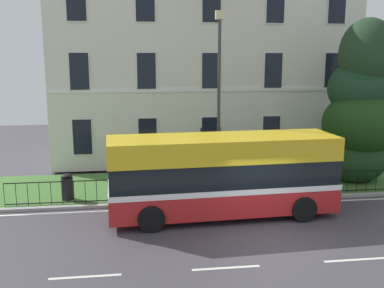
{
  "coord_description": "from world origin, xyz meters",
  "views": [
    {
      "loc": [
        -4.59,
        -13.64,
        6.01
      ],
      "look_at": [
        -2.1,
        4.84,
        2.4
      ],
      "focal_mm": 41.97,
      "sensor_mm": 36.0,
      "label": 1
    }
  ],
  "objects_px": {
    "georgian_townhouse": "(198,43)",
    "evergreen_tree": "(360,111)",
    "single_decker_bus": "(223,175)",
    "litter_bin": "(67,186)",
    "street_lamp_post": "(219,92)"
  },
  "relations": [
    {
      "from": "evergreen_tree",
      "to": "single_decker_bus",
      "type": "xyz_separation_m",
      "value": [
        -7.43,
        -3.89,
        -1.85
      ]
    },
    {
      "from": "evergreen_tree",
      "to": "single_decker_bus",
      "type": "bearing_deg",
      "value": -152.36
    },
    {
      "from": "litter_bin",
      "to": "single_decker_bus",
      "type": "bearing_deg",
      "value": -22.24
    },
    {
      "from": "evergreen_tree",
      "to": "single_decker_bus",
      "type": "relative_size",
      "value": 0.91
    },
    {
      "from": "street_lamp_post",
      "to": "litter_bin",
      "type": "height_order",
      "value": "street_lamp_post"
    },
    {
      "from": "single_decker_bus",
      "to": "litter_bin",
      "type": "distance_m",
      "value": 6.69
    },
    {
      "from": "georgian_townhouse",
      "to": "evergreen_tree",
      "type": "xyz_separation_m",
      "value": [
        6.64,
        -7.77,
        -3.39
      ]
    },
    {
      "from": "evergreen_tree",
      "to": "street_lamp_post",
      "type": "relative_size",
      "value": 1.01
    },
    {
      "from": "georgian_townhouse",
      "to": "litter_bin",
      "type": "bearing_deg",
      "value": -127.11
    },
    {
      "from": "georgian_townhouse",
      "to": "single_decker_bus",
      "type": "distance_m",
      "value": 12.8
    },
    {
      "from": "georgian_townhouse",
      "to": "single_decker_bus",
      "type": "height_order",
      "value": "georgian_townhouse"
    },
    {
      "from": "street_lamp_post",
      "to": "litter_bin",
      "type": "bearing_deg",
      "value": -176.19
    },
    {
      "from": "street_lamp_post",
      "to": "litter_bin",
      "type": "xyz_separation_m",
      "value": [
        -6.52,
        -0.43,
        -3.85
      ]
    },
    {
      "from": "georgian_townhouse",
      "to": "single_decker_bus",
      "type": "relative_size",
      "value": 1.96
    },
    {
      "from": "single_decker_bus",
      "to": "street_lamp_post",
      "type": "xyz_separation_m",
      "value": [
        0.39,
        2.94,
        2.9
      ]
    }
  ]
}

